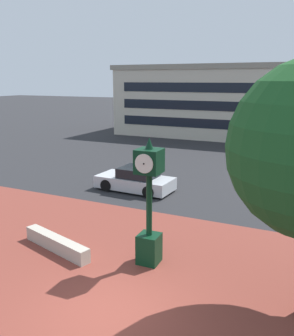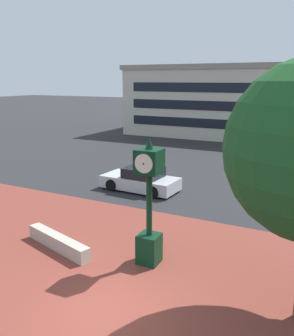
# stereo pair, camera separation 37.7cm
# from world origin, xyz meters

# --- Properties ---
(ground_plane) EXTENTS (200.00, 200.00, 0.00)m
(ground_plane) POSITION_xyz_m (0.00, 0.00, 0.00)
(ground_plane) COLOR #262628
(plaza_brick_paving) EXTENTS (44.00, 11.20, 0.01)m
(plaza_brick_paving) POSITION_xyz_m (0.00, 1.60, 0.00)
(plaza_brick_paving) COLOR brown
(plaza_brick_paving) RESTS_ON ground
(planter_wall) EXTENTS (3.19, 1.26, 0.50)m
(planter_wall) POSITION_xyz_m (-3.45, 2.23, 0.25)
(planter_wall) COLOR #ADA393
(planter_wall) RESTS_ON ground
(street_clock) EXTENTS (0.77, 0.87, 4.13)m
(street_clock) POSITION_xyz_m (-0.16, 2.83, 1.99)
(street_clock) COLOR black
(street_clock) RESTS_ON ground
(car_street_mid) EXTENTS (4.19, 2.06, 1.28)m
(car_street_mid) POSITION_xyz_m (-4.22, 9.78, 0.57)
(car_street_mid) COLOR #B7BABF
(car_street_mid) RESTS_ON ground
(civic_building) EXTENTS (27.41, 10.36, 7.28)m
(civic_building) POSITION_xyz_m (-2.35, 32.21, 3.65)
(civic_building) COLOR beige
(civic_building) RESTS_ON ground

